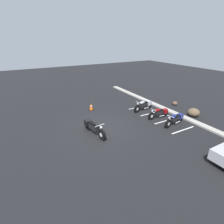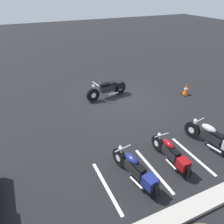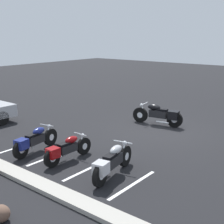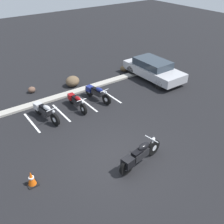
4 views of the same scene
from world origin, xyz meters
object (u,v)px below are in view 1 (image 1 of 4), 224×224
at_px(parked_bike_1, 159,113).
at_px(traffic_cone, 91,107).
at_px(parked_bike_0, 144,105).
at_px(landscape_rock_0, 175,103).
at_px(motorcycle_black_featured, 93,127).
at_px(landscape_rock_2, 194,112).
at_px(parked_bike_2, 175,119).

relative_size(parked_bike_1, traffic_cone, 3.15).
xyz_separation_m(parked_bike_0, landscape_rock_0, (0.51, 3.20, -0.27)).
height_order(landscape_rock_0, traffic_cone, traffic_cone).
bearing_deg(parked_bike_0, motorcycle_black_featured, 6.28).
bearing_deg(landscape_rock_0, parked_bike_0, -99.05).
bearing_deg(traffic_cone, landscape_rock_2, 51.14).
bearing_deg(parked_bike_2, traffic_cone, -62.58).
distance_m(parked_bike_1, landscape_rock_0, 3.45).
bearing_deg(landscape_rock_0, landscape_rock_2, -14.99).
bearing_deg(landscape_rock_0, parked_bike_2, -47.83).
bearing_deg(parked_bike_0, parked_bike_2, 82.90).
height_order(parked_bike_0, traffic_cone, parked_bike_0).
xyz_separation_m(parked_bike_1, landscape_rock_2, (1.14, 2.52, -0.08)).
bearing_deg(traffic_cone, parked_bike_0, 60.23).
distance_m(motorcycle_black_featured, parked_bike_0, 5.65).
distance_m(landscape_rock_2, traffic_cone, 8.30).
bearing_deg(parked_bike_0, landscape_rock_0, 160.59).
distance_m(parked_bike_0, parked_bike_2, 3.25).
xyz_separation_m(parked_bike_1, traffic_cone, (-4.07, -3.95, -0.12)).
distance_m(motorcycle_black_featured, parked_bike_2, 5.83).
relative_size(motorcycle_black_featured, landscape_rock_0, 5.16).
relative_size(parked_bike_0, parked_bike_1, 1.10).
bearing_deg(traffic_cone, motorcycle_black_featured, -21.14).
xyz_separation_m(landscape_rock_2, traffic_cone, (-5.21, -6.47, -0.04)).
height_order(motorcycle_black_featured, parked_bike_1, motorcycle_black_featured).
bearing_deg(parked_bike_0, landscape_rock_2, 120.27).
distance_m(landscape_rock_0, traffic_cone, 7.64).
relative_size(parked_bike_1, parked_bike_2, 0.94).
xyz_separation_m(parked_bike_1, landscape_rock_0, (-1.32, 3.18, -0.22)).
bearing_deg(parked_bike_1, traffic_cone, -45.31).
bearing_deg(landscape_rock_2, landscape_rock_0, 165.01).
distance_m(parked_bike_0, traffic_cone, 4.52).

